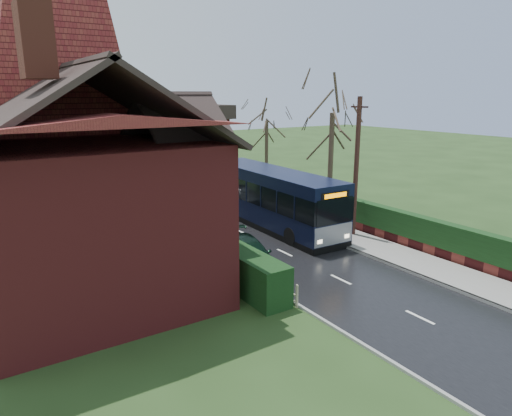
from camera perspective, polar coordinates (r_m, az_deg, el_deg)
ground at (r=21.24m, az=6.83°, el=-7.14°), size 140.00×140.00×0.00m
road at (r=29.21m, az=-5.79°, el=-1.13°), size 6.00×100.00×0.02m
pavement at (r=31.29m, az=1.13°, el=0.09°), size 2.50×100.00×0.14m
kerb_right at (r=30.65m, az=-0.72°, el=-0.21°), size 0.12×100.00×0.14m
kerb_left at (r=27.99m, az=-11.34°, el=-1.94°), size 0.12×100.00×0.10m
front_hedge at (r=23.04m, az=-8.72°, el=-3.38°), size 1.20×16.00×1.60m
picket_fence at (r=23.45m, az=-7.02°, el=-3.91°), size 0.10×16.00×0.90m
right_wall_hedge at (r=31.95m, az=3.45°, el=2.11°), size 0.60×50.00×1.80m
brick_house at (r=20.56m, az=-21.20°, el=3.95°), size 9.30×14.60×10.30m
bus at (r=26.79m, az=2.02°, el=1.17°), size 2.74×11.09×3.35m
car_silver at (r=30.19m, az=-10.10°, el=0.55°), size 1.75×4.09×1.37m
car_green at (r=20.15m, az=-1.36°, el=-6.01°), size 3.00×5.36×1.47m
car_distant at (r=52.60m, az=-19.52°, el=5.62°), size 1.31×3.65×1.20m
bus_stop_sign at (r=26.67m, az=6.57°, el=1.29°), size 0.20×0.40×2.70m
telegraph_pole at (r=24.97m, az=12.42°, el=4.92°), size 0.35×0.96×7.53m
tree_right_near at (r=28.02m, az=9.59°, el=12.56°), size 4.33×4.33×9.36m
tree_right_far at (r=38.69m, az=1.35°, el=11.37°), size 4.01×4.01×7.75m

